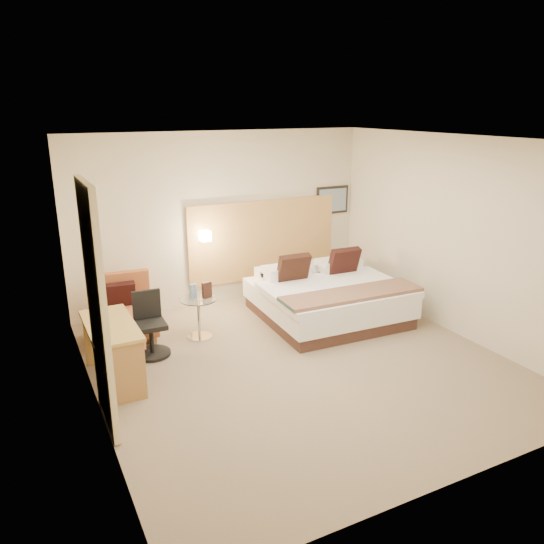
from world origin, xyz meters
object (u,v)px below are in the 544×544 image
desk_chair (150,330)px  lounge_chair (123,313)px  bed (327,297)px  desk (113,336)px  side_table (199,316)px

desk_chair → lounge_chair: bearing=105.8°
bed → desk: bearing=-170.2°
lounge_chair → desk: (-0.34, -1.20, 0.22)m
bed → side_table: (-1.95, 0.17, -0.00)m
lounge_chair → desk: size_ratio=0.76×
lounge_chair → side_table: bearing=-27.3°
bed → lounge_chair: (-2.87, 0.64, 0.03)m
bed → desk_chair: size_ratio=2.53×
lounge_chair → side_table: (0.92, -0.47, -0.03)m
bed → lounge_chair: size_ratio=2.37×
bed → desk: size_ratio=1.80×
desk_chair → bed: bearing=1.1°
bed → desk: (-3.21, -0.56, 0.25)m
side_table → desk_chair: 0.76m
side_table → desk: desk is taller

